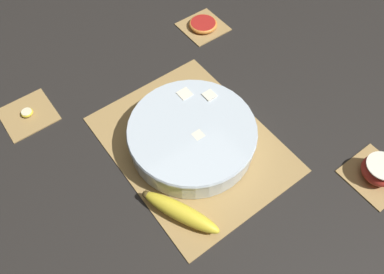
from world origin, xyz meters
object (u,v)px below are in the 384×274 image
at_px(banana_coin_single, 27,113).
at_px(grapefruit_slice, 203,24).
at_px(whole_banana, 180,212).
at_px(fruit_salad_bowl, 192,135).
at_px(apple_half, 380,170).

relative_size(banana_coin_single, grapefruit_slice, 0.36).
relative_size(whole_banana, banana_coin_single, 5.87).
bearing_deg(fruit_salad_bowl, apple_half, -138.64).
relative_size(fruit_salad_bowl, whole_banana, 1.68).
relative_size(whole_banana, grapefruit_slice, 2.09).
height_order(fruit_salad_bowl, whole_banana, fruit_salad_bowl).
distance_m(apple_half, banana_coin_single, 0.85).
height_order(whole_banana, banana_coin_single, whole_banana).
xyz_separation_m(fruit_salad_bowl, banana_coin_single, (0.32, 0.28, -0.03)).
bearing_deg(fruit_salad_bowl, grapefruit_slice, -41.39).
distance_m(banana_coin_single, grapefruit_slice, 0.56).
bearing_deg(grapefruit_slice, banana_coin_single, 90.00).
xyz_separation_m(fruit_salad_bowl, apple_half, (-0.32, -0.28, -0.01)).
distance_m(fruit_salad_bowl, apple_half, 0.43).
bearing_deg(whole_banana, apple_half, -114.42).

